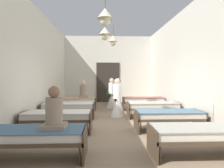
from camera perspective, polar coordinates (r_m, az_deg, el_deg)
ground_plane at (r=6.97m, az=0.06°, el=-11.22°), size 5.85×12.40×0.10m
room_shell at (r=7.98m, az=-0.32°, el=5.37°), size 5.65×12.00×4.01m
bed_left_row_0 at (r=4.28m, az=-20.32°, el=-13.17°), size 1.90×0.84×0.57m
bed_right_row_0 at (r=4.49m, az=22.88°, el=-12.46°), size 1.90×0.84×0.57m
bed_left_row_1 at (r=6.07m, az=-14.75°, el=-8.58°), size 1.90×0.84×0.57m
bed_right_row_1 at (r=6.22m, az=15.29°, el=-8.32°), size 1.90×0.84×0.57m
bed_left_row_2 at (r=7.91m, az=-11.81°, el=-6.07°), size 1.90×0.84×0.57m
bed_right_row_2 at (r=8.03m, az=11.13°, el=-5.94°), size 1.90×0.84×0.57m
bed_left_row_3 at (r=9.78m, az=-9.99°, el=-4.50°), size 1.90×0.84×0.57m
bed_right_row_3 at (r=9.87m, az=8.53°, el=-4.43°), size 1.90×0.84×0.57m
nurse_near_aisle at (r=10.26m, az=-0.08°, el=-3.65°), size 0.52×0.52×1.49m
nurse_mid_aisle at (r=8.06m, az=1.41°, el=-5.23°), size 0.52×0.52×1.49m
nurse_far_aisle at (r=9.49m, az=1.77°, el=-4.12°), size 0.52×0.52×1.49m
patient_seated_primary at (r=4.12m, az=-15.60°, el=-7.58°), size 0.44×0.44×0.80m
patient_seated_secondary at (r=9.77m, az=-7.92°, el=-1.96°), size 0.44×0.44×0.80m
potted_plant at (r=11.30m, az=-0.05°, el=-1.53°), size 0.61×0.61×1.33m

